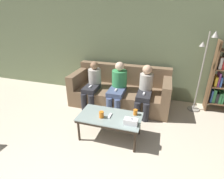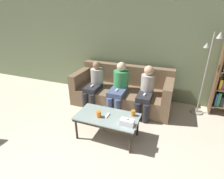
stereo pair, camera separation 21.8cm
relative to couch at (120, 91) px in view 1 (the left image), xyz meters
name	(u,v)px [view 1 (the left image)]	position (x,y,z in m)	size (l,w,h in m)	color
wall_back	(127,46)	(0.00, 0.55, 0.99)	(12.00, 0.06, 2.60)	#707F5B
couch	(120,91)	(0.00, 0.00, 0.00)	(2.28, 0.98, 0.88)	brown
coffee_table	(110,118)	(0.15, -1.32, 0.08)	(1.08, 0.58, 0.44)	#8C9E99
cup_near_left	(101,115)	(0.03, -1.40, 0.18)	(0.08, 0.08, 0.11)	orange
cup_near_right	(135,112)	(0.56, -1.15, 0.18)	(0.07, 0.07, 0.10)	orange
tissue_box	(131,122)	(0.54, -1.44, 0.18)	(0.22, 0.12, 0.13)	white
game_remote	(110,116)	(0.15, -1.32, 0.14)	(0.04, 0.15, 0.02)	white
standing_lamp	(204,65)	(1.73, 0.18, 0.76)	(0.31, 0.26, 1.74)	gray
seated_person_left_end	(93,83)	(-0.61, -0.25, 0.22)	(0.31, 0.69, 1.03)	#28282D
seated_person_mid_left	(118,85)	(0.00, -0.24, 0.25)	(0.34, 0.73, 1.07)	#47567A
seated_person_mid_right	(145,89)	(0.61, -0.26, 0.24)	(0.31, 0.71, 1.05)	#28282D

